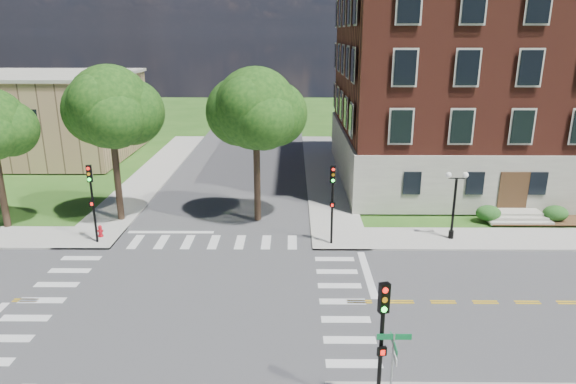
{
  "coord_description": "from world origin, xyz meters",
  "views": [
    {
      "loc": [
        4.78,
        -21.8,
        12.29
      ],
      "look_at": [
        4.54,
        7.34,
        3.2
      ],
      "focal_mm": 32.0,
      "sensor_mm": 36.0,
      "label": 1
    }
  ],
  "objects_px": {
    "twin_lamp_west": "(454,201)",
    "street_sign_pole": "(393,359)",
    "traffic_signal_ne": "(333,195)",
    "traffic_signal_nw": "(92,194)",
    "traffic_signal_se": "(382,333)",
    "fire_hydrant": "(100,231)"
  },
  "relations": [
    {
      "from": "traffic_signal_se",
      "to": "traffic_signal_ne",
      "type": "height_order",
      "value": "same"
    },
    {
      "from": "traffic_signal_ne",
      "to": "traffic_signal_nw",
      "type": "distance_m",
      "value": 14.21
    },
    {
      "from": "traffic_signal_nw",
      "to": "fire_hydrant",
      "type": "xyz_separation_m",
      "value": [
        -0.09,
        0.85,
        -2.72
      ]
    },
    {
      "from": "twin_lamp_west",
      "to": "traffic_signal_ne",
      "type": "bearing_deg",
      "value": -173.44
    },
    {
      "from": "traffic_signal_se",
      "to": "twin_lamp_west",
      "type": "distance_m",
      "value": 16.83
    },
    {
      "from": "traffic_signal_se",
      "to": "street_sign_pole",
      "type": "xyz_separation_m",
      "value": [
        0.38,
        -0.11,
        -0.88
      ]
    },
    {
      "from": "twin_lamp_west",
      "to": "street_sign_pole",
      "type": "bearing_deg",
      "value": -113.13
    },
    {
      "from": "traffic_signal_se",
      "to": "twin_lamp_west",
      "type": "relative_size",
      "value": 1.13
    },
    {
      "from": "traffic_signal_nw",
      "to": "traffic_signal_se",
      "type": "bearing_deg",
      "value": -44.7
    },
    {
      "from": "twin_lamp_west",
      "to": "fire_hydrant",
      "type": "distance_m",
      "value": 21.85
    },
    {
      "from": "traffic_signal_ne",
      "to": "fire_hydrant",
      "type": "distance_m",
      "value": 14.58
    },
    {
      "from": "traffic_signal_nw",
      "to": "fire_hydrant",
      "type": "relative_size",
      "value": 6.4
    },
    {
      "from": "traffic_signal_se",
      "to": "traffic_signal_nw",
      "type": "height_order",
      "value": "same"
    },
    {
      "from": "traffic_signal_ne",
      "to": "fire_hydrant",
      "type": "height_order",
      "value": "traffic_signal_ne"
    },
    {
      "from": "traffic_signal_nw",
      "to": "twin_lamp_west",
      "type": "distance_m",
      "value": 21.68
    },
    {
      "from": "street_sign_pole",
      "to": "traffic_signal_se",
      "type": "bearing_deg",
      "value": 163.35
    },
    {
      "from": "traffic_signal_nw",
      "to": "fire_hydrant",
      "type": "bearing_deg",
      "value": 96.05
    },
    {
      "from": "traffic_signal_ne",
      "to": "twin_lamp_west",
      "type": "height_order",
      "value": "traffic_signal_ne"
    },
    {
      "from": "twin_lamp_west",
      "to": "fire_hydrant",
      "type": "relative_size",
      "value": 5.64
    },
    {
      "from": "traffic_signal_ne",
      "to": "street_sign_pole",
      "type": "bearing_deg",
      "value": -86.6
    },
    {
      "from": "twin_lamp_west",
      "to": "street_sign_pole",
      "type": "distance_m",
      "value": 16.77
    },
    {
      "from": "traffic_signal_ne",
      "to": "street_sign_pole",
      "type": "xyz_separation_m",
      "value": [
        0.86,
        -14.57,
        -0.88
      ]
    }
  ]
}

